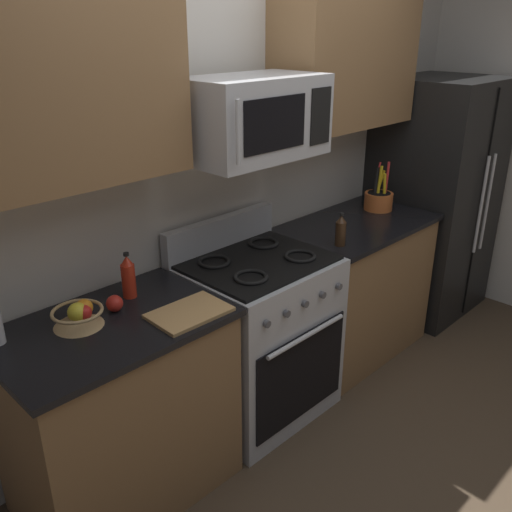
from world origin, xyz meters
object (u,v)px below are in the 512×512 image
(range_oven, at_px, (257,335))
(bottle_hot_sauce, at_px, (128,277))
(bottle_soy, at_px, (341,231))
(fruit_basket, at_px, (79,316))
(microwave, at_px, (253,118))
(utensil_crock, at_px, (379,200))
(refrigerator, at_px, (433,199))
(apple_loose, at_px, (115,303))
(cutting_board, at_px, (189,313))

(range_oven, distance_m, bottle_hot_sauce, 0.88)
(bottle_soy, bearing_deg, fruit_basket, 171.25)
(microwave, distance_m, fruit_basket, 1.20)
(utensil_crock, relative_size, bottle_soy, 1.72)
(bottle_soy, bearing_deg, bottle_hot_sauce, 165.76)
(refrigerator, height_order, apple_loose, refrigerator)
(refrigerator, height_order, fruit_basket, refrigerator)
(refrigerator, bearing_deg, apple_loose, 178.00)
(microwave, height_order, bottle_soy, microwave)
(range_oven, xyz_separation_m, utensil_crock, (1.20, 0.05, 0.50))
(refrigerator, xyz_separation_m, apple_loose, (-2.64, 0.09, 0.09))
(fruit_basket, xyz_separation_m, bottle_hot_sauce, (0.29, 0.07, 0.05))
(utensil_crock, xyz_separation_m, bottle_soy, (-0.70, -0.21, 0.02))
(range_oven, bearing_deg, bottle_soy, -17.07)
(apple_loose, distance_m, bottle_hot_sauce, 0.16)
(refrigerator, distance_m, fruit_basket, 2.81)
(utensil_crock, height_order, cutting_board, utensil_crock)
(range_oven, height_order, utensil_crock, utensil_crock)
(refrigerator, distance_m, bottle_soy, 1.35)
(range_oven, height_order, fruit_basket, range_oven)
(microwave, xyz_separation_m, apple_loose, (-0.80, 0.05, -0.71))
(utensil_crock, xyz_separation_m, apple_loose, (-2.01, 0.02, -0.03))
(apple_loose, bearing_deg, range_oven, -5.32)
(microwave, height_order, utensil_crock, microwave)
(utensil_crock, height_order, bottle_hot_sauce, utensil_crock)
(apple_loose, bearing_deg, bottle_hot_sauce, 30.06)
(microwave, xyz_separation_m, cutting_board, (-0.60, -0.21, -0.73))
(cutting_board, distance_m, bottle_hot_sauce, 0.35)
(range_oven, distance_m, bottle_soy, 0.74)
(microwave, distance_m, bottle_hot_sauce, 0.94)
(utensil_crock, height_order, fruit_basket, utensil_crock)
(utensil_crock, height_order, apple_loose, utensil_crock)
(fruit_basket, relative_size, bottle_soy, 1.12)
(bottle_hot_sauce, bearing_deg, apple_loose, -149.94)
(microwave, xyz_separation_m, fruit_basket, (-0.97, 0.05, -0.70))
(utensil_crock, relative_size, apple_loose, 4.43)
(range_oven, height_order, cutting_board, range_oven)
(cutting_board, bearing_deg, range_oven, 16.55)
(refrigerator, bearing_deg, bottle_hot_sauce, 176.29)
(range_oven, relative_size, fruit_basket, 5.14)
(refrigerator, relative_size, cutting_board, 5.18)
(range_oven, distance_m, fruit_basket, 1.09)
(bottle_hot_sauce, bearing_deg, bottle_soy, -14.24)
(utensil_crock, distance_m, fruit_basket, 2.18)
(range_oven, bearing_deg, apple_loose, 174.68)
(range_oven, relative_size, bottle_hot_sauce, 5.03)
(fruit_basket, distance_m, cutting_board, 0.45)
(bottle_soy, bearing_deg, apple_loose, 170.04)
(range_oven, height_order, bottle_hot_sauce, bottle_hot_sauce)
(microwave, relative_size, utensil_crock, 2.16)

